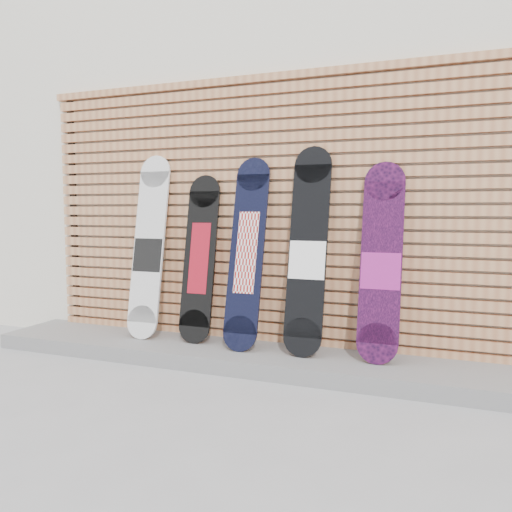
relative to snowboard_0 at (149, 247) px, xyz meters
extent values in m
plane|color=#949497|center=(1.20, -0.78, -0.89)|extent=(80.00, 80.00, 0.00)
cube|color=silver|center=(1.70, 2.72, 0.91)|extent=(12.00, 5.00, 3.60)
cube|color=slate|center=(1.05, -0.10, -0.83)|extent=(4.60, 0.70, 0.12)
cube|color=#B7764C|center=(1.05, 0.19, -0.75)|extent=(4.20, 0.05, 0.08)
cube|color=#B7764C|center=(1.05, 0.19, -0.66)|extent=(4.20, 0.05, 0.08)
cube|color=#B7764C|center=(1.05, 0.19, -0.56)|extent=(4.20, 0.05, 0.07)
cube|color=#B7764C|center=(1.05, 0.19, -0.46)|extent=(4.20, 0.05, 0.07)
cube|color=#B7764C|center=(1.05, 0.19, -0.36)|extent=(4.20, 0.05, 0.07)
cube|color=#B7764C|center=(1.05, 0.19, -0.27)|extent=(4.20, 0.05, 0.07)
cube|color=#B7764C|center=(1.05, 0.19, -0.17)|extent=(4.20, 0.05, 0.07)
cube|color=#B7764C|center=(1.05, 0.19, -0.07)|extent=(4.20, 0.05, 0.07)
cube|color=#B7764C|center=(1.05, 0.19, 0.02)|extent=(4.20, 0.05, 0.07)
cube|color=#B7764C|center=(1.05, 0.19, 0.12)|extent=(4.20, 0.05, 0.08)
cube|color=#B7764C|center=(1.05, 0.19, 0.22)|extent=(4.20, 0.05, 0.08)
cube|color=#B7764C|center=(1.05, 0.19, 0.31)|extent=(4.20, 0.05, 0.08)
cube|color=#B7764C|center=(1.05, 0.19, 0.41)|extent=(4.20, 0.05, 0.08)
cube|color=#B7764C|center=(1.05, 0.19, 0.51)|extent=(4.20, 0.05, 0.08)
cube|color=#B7764C|center=(1.05, 0.19, 0.61)|extent=(4.20, 0.05, 0.08)
cube|color=#B7764C|center=(1.05, 0.19, 0.70)|extent=(4.20, 0.05, 0.08)
cube|color=#B7764C|center=(1.05, 0.19, 0.80)|extent=(4.20, 0.05, 0.08)
cube|color=#B7764C|center=(1.05, 0.19, 0.90)|extent=(4.20, 0.05, 0.08)
cube|color=#B7764C|center=(1.05, 0.19, 0.99)|extent=(4.20, 0.05, 0.08)
cube|color=#B7764C|center=(1.05, 0.19, 1.09)|extent=(4.20, 0.05, 0.08)
cube|color=#B7764C|center=(1.05, 0.19, 1.19)|extent=(4.20, 0.05, 0.08)
cube|color=#B7764C|center=(1.05, 0.19, 1.28)|extent=(4.20, 0.05, 0.08)
cube|color=black|center=(-0.97, 0.22, 0.23)|extent=(0.06, 0.04, 2.23)
cube|color=#B7764C|center=(1.05, 0.19, 1.37)|extent=(4.26, 0.07, 0.06)
cube|color=silver|center=(0.00, 0.00, 0.01)|extent=(0.29, 0.28, 1.29)
cylinder|color=silver|center=(0.00, -0.12, -0.63)|extent=(0.29, 0.08, 0.29)
cylinder|color=silver|center=(0.00, 0.13, 0.65)|extent=(0.29, 0.08, 0.29)
cube|color=black|center=(0.00, -0.01, -0.07)|extent=(0.27, 0.08, 0.29)
cube|color=black|center=(0.48, 0.02, -0.08)|extent=(0.28, 0.24, 1.11)
cylinder|color=black|center=(0.48, -0.09, -0.63)|extent=(0.28, 0.08, 0.28)
cylinder|color=black|center=(0.48, 0.13, 0.48)|extent=(0.28, 0.08, 0.28)
cube|color=maroon|center=(0.48, 0.02, -0.08)|extent=(0.17, 0.14, 0.59)
cube|color=black|center=(0.92, -0.02, -0.01)|extent=(0.28, 0.32, 1.24)
cylinder|color=black|center=(0.92, -0.17, -0.63)|extent=(0.28, 0.09, 0.28)
cylinder|color=black|center=(0.92, 0.12, 0.61)|extent=(0.28, 0.09, 0.28)
cube|color=white|center=(0.92, -0.02, -0.01)|extent=(0.17, 0.18, 0.64)
cube|color=black|center=(1.41, -0.01, 0.02)|extent=(0.29, 0.30, 1.30)
cylinder|color=black|center=(1.41, -0.15, -0.63)|extent=(0.29, 0.08, 0.29)
cylinder|color=black|center=(1.41, 0.13, 0.67)|extent=(0.29, 0.08, 0.29)
cube|color=white|center=(1.41, -0.03, -0.06)|extent=(0.28, 0.09, 0.29)
cube|color=black|center=(1.95, 0.00, -0.05)|extent=(0.30, 0.27, 1.16)
cylinder|color=black|center=(1.95, -0.13, -0.63)|extent=(0.30, 0.08, 0.29)
cylinder|color=black|center=(1.95, 0.13, 0.53)|extent=(0.30, 0.08, 0.29)
cube|color=#A42084|center=(1.95, -0.02, -0.12)|extent=(0.28, 0.08, 0.27)
camera|label=1|loc=(2.37, -3.68, 0.32)|focal=35.00mm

